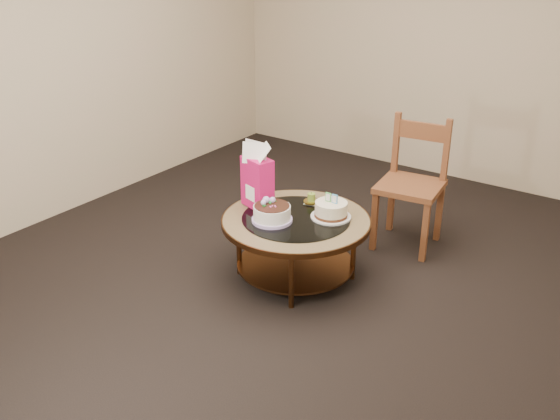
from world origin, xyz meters
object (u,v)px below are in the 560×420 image
Objects in this scene: gift_bag at (257,176)px; coffee_table at (296,228)px; dining_chair at (412,183)px; decorated_cake at (272,214)px; cream_cake at (331,210)px.

coffee_table is at bearing 17.42° from gift_bag.
gift_bag is at bearing -135.67° from dining_chair.
decorated_cake is 0.28× the size of dining_chair.
dining_chair is (0.42, 0.94, 0.12)m from coffee_table.
dining_chair is at bearing 68.78° from gift_bag.
coffee_table is at bearing 54.02° from decorated_cake.
coffee_table is 1.04× the size of dining_chair.
dining_chair is at bearing 64.07° from decorated_cake.
dining_chair is (0.75, 0.94, -0.19)m from gift_bag.
decorated_cake reaches higher than coffee_table.
coffee_table is 0.45m from gift_bag.
decorated_cake is 0.99× the size of cream_cake.
decorated_cake is 0.59× the size of gift_bag.
dining_chair is (0.52, 1.08, -0.01)m from decorated_cake.
gift_bag is at bearing -179.95° from coffee_table.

